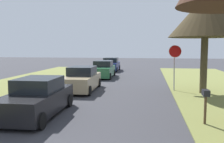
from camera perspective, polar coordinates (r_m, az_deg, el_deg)
The scene contains 7 objects.
stop_sign_far at distance 16.28m, azimuth 14.41°, elevation 3.11°, with size 0.81×0.58×2.94m.
street_tree_right_mid_b at distance 15.94m, azimuth 20.97°, elevation 11.93°, with size 4.36×4.36×5.96m.
parked_sedan_black at distance 10.78m, azimuth -16.99°, elevation -5.99°, with size 2.05×4.45×1.57m.
parked_sedan_tan at distance 16.27m, azimuth -7.09°, elevation -1.87°, with size 2.05×4.45×1.57m.
parked_sedan_green at distance 23.09m, azimuth -2.09°, elevation 0.41°, with size 2.05×4.45×1.57m.
parked_sedan_navy at distance 29.47m, azimuth -0.28°, elevation 1.58°, with size 2.05×4.45×1.57m.
curbside_mailbox at distance 9.58m, azimuth 20.98°, elevation -5.54°, with size 0.22×0.44×1.27m.
Camera 1 is at (2.21, -3.13, 2.87)m, focal length 39.26 mm.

